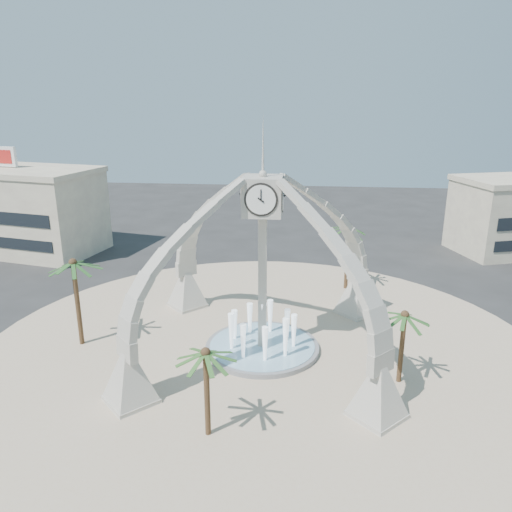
# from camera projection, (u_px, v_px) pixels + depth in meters

# --- Properties ---
(ground) EXTENTS (140.00, 140.00, 0.00)m
(ground) POSITION_uv_depth(u_px,v_px,m) (262.00, 350.00, 35.29)
(ground) COLOR #282828
(ground) RESTS_ON ground
(plaza) EXTENTS (40.00, 40.00, 0.06)m
(plaza) POSITION_uv_depth(u_px,v_px,m) (262.00, 350.00, 35.28)
(plaza) COLOR #C1AB90
(plaza) RESTS_ON ground
(clock_tower) EXTENTS (17.94, 17.94, 16.30)m
(clock_tower) POSITION_uv_depth(u_px,v_px,m) (263.00, 263.00, 33.33)
(clock_tower) COLOR #B9B2A5
(clock_tower) RESTS_ON ground
(fountain) EXTENTS (8.00, 8.00, 3.62)m
(fountain) POSITION_uv_depth(u_px,v_px,m) (262.00, 346.00, 35.21)
(fountain) COLOR gray
(fountain) RESTS_ON ground
(building_nw) EXTENTS (23.75, 13.73, 11.90)m
(building_nw) POSITION_uv_depth(u_px,v_px,m) (6.00, 208.00, 57.86)
(building_nw) COLOR beige
(building_nw) RESTS_ON ground
(palm_east) EXTENTS (4.19, 4.19, 5.22)m
(palm_east) POSITION_uv_depth(u_px,v_px,m) (405.00, 316.00, 29.99)
(palm_east) COLOR brown
(palm_east) RESTS_ON ground
(palm_west) EXTENTS (4.70, 4.70, 6.92)m
(palm_west) POSITION_uv_depth(u_px,v_px,m) (73.00, 264.00, 34.31)
(palm_west) COLOR brown
(palm_west) RESTS_ON ground
(palm_north) EXTENTS (4.74, 4.74, 6.71)m
(palm_north) POSITION_uv_depth(u_px,v_px,m) (349.00, 227.00, 44.97)
(palm_north) COLOR brown
(palm_north) RESTS_ON ground
(palm_south) EXTENTS (3.54, 3.54, 5.48)m
(palm_south) POSITION_uv_depth(u_px,v_px,m) (206.00, 354.00, 24.99)
(palm_south) COLOR brown
(palm_south) RESTS_ON ground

